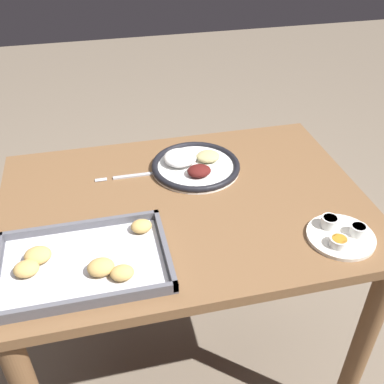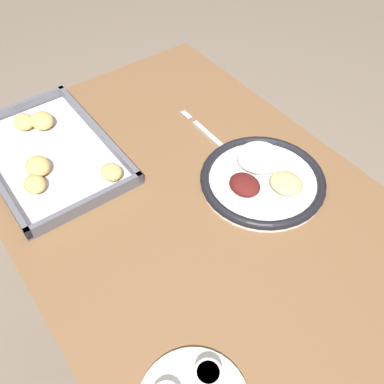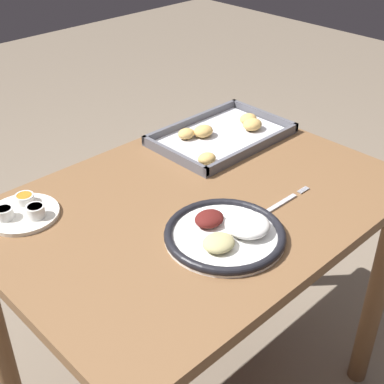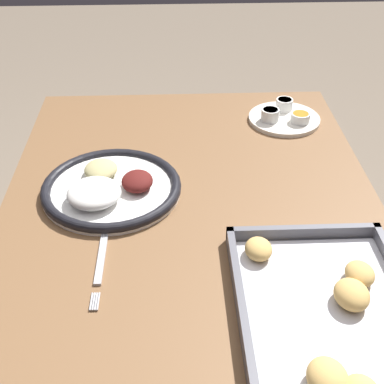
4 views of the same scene
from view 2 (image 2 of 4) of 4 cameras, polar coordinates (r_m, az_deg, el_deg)
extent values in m
plane|color=#7A6B59|center=(1.62, -0.45, -18.92)|extent=(8.00, 8.00, 0.00)
cube|color=brown|center=(0.97, -0.71, -1.05)|extent=(1.01, 0.72, 0.03)
cylinder|color=brown|center=(1.63, -1.04, 4.76)|extent=(0.06, 0.06, 0.75)
cylinder|color=brown|center=(1.49, -21.10, -5.32)|extent=(0.06, 0.06, 0.75)
cylinder|color=white|center=(0.99, 8.93, 1.34)|extent=(0.27, 0.27, 0.01)
torus|color=black|center=(0.98, 8.97, 1.58)|extent=(0.27, 0.27, 0.02)
ellipsoid|color=white|center=(1.00, 8.60, 4.38)|extent=(0.10, 0.10, 0.04)
ellipsoid|color=#511614|center=(0.95, 6.71, 0.94)|extent=(0.07, 0.06, 0.03)
ellipsoid|color=tan|center=(0.97, 11.87, 1.11)|extent=(0.07, 0.07, 0.03)
cube|color=#B2B2B7|center=(1.08, 3.06, 6.50)|extent=(0.17, 0.01, 0.00)
cylinder|color=#B2B2B7|center=(1.15, -0.48, 9.89)|extent=(0.04, 0.00, 0.00)
cylinder|color=#B2B2B7|center=(1.15, -0.63, 9.83)|extent=(0.04, 0.00, 0.00)
cylinder|color=#B2B2B7|center=(1.15, -0.78, 9.76)|extent=(0.04, 0.00, 0.00)
cylinder|color=#B2B2B7|center=(1.15, -0.92, 9.69)|extent=(0.04, 0.00, 0.00)
cylinder|color=silver|center=(0.74, 2.04, -22.25)|extent=(0.04, 0.04, 0.03)
cylinder|color=#B22819|center=(0.72, 2.07, -21.95)|extent=(0.04, 0.04, 0.01)
cube|color=#595960|center=(1.09, -17.70, 4.37)|extent=(0.40, 0.26, 0.01)
cube|color=silver|center=(1.08, -17.75, 4.52)|extent=(0.37, 0.24, 0.00)
cube|color=#595960|center=(1.10, -11.98, 7.71)|extent=(0.40, 0.01, 0.02)
cube|color=#595960|center=(0.94, -13.23, -1.46)|extent=(0.01, 0.26, 0.02)
cube|color=#595960|center=(1.23, -21.50, 9.82)|extent=(0.01, 0.26, 0.02)
ellipsoid|color=tan|center=(1.17, -20.57, 8.35)|extent=(0.06, 0.05, 0.03)
ellipsoid|color=tan|center=(1.15, -18.49, 8.60)|extent=(0.06, 0.05, 0.03)
ellipsoid|color=tan|center=(0.99, -10.16, 2.52)|extent=(0.05, 0.05, 0.03)
ellipsoid|color=tan|center=(1.04, -19.00, 3.14)|extent=(0.06, 0.05, 0.03)
ellipsoid|color=tan|center=(1.00, -19.32, 0.94)|extent=(0.05, 0.05, 0.03)
camera|label=1|loc=(0.94, -82.50, 12.10)|focal=42.00mm
camera|label=3|loc=(1.18, 74.32, 17.43)|focal=50.00mm
camera|label=4|loc=(1.37, -25.44, 40.41)|focal=50.00mm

